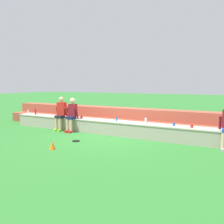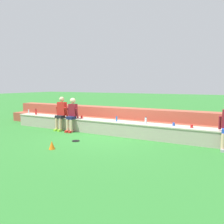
{
  "view_description": "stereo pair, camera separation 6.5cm",
  "coord_description": "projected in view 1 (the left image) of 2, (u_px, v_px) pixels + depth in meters",
  "views": [
    {
      "loc": [
        4.09,
        -7.45,
        1.94
      ],
      "look_at": [
        0.08,
        0.29,
        0.88
      ],
      "focal_mm": 36.22,
      "sensor_mm": 36.0,
      "label": 1
    },
    {
      "loc": [
        4.15,
        -7.42,
        1.94
      ],
      "look_at": [
        0.08,
        0.29,
        0.88
      ],
      "focal_mm": 36.22,
      "sensor_mm": 36.0,
      "label": 2
    }
  ],
  "objects": [
    {
      "name": "stone_seating_wall",
      "position": [
        110.0,
        127.0,
        8.89
      ],
      "size": [
        9.49,
        0.63,
        0.54
      ],
      "color": "#A8A08E",
      "rests_on": "ground"
    },
    {
      "name": "person_far_left",
      "position": [
        61.0,
        112.0,
        9.59
      ],
      "size": [
        0.56,
        0.51,
        1.43
      ],
      "color": "#DBAD89",
      "rests_on": "ground"
    },
    {
      "name": "person_left_of_center",
      "position": [
        72.0,
        114.0,
        9.3
      ],
      "size": [
        0.51,
        0.53,
        1.4
      ],
      "color": "beige",
      "rests_on": "ground"
    },
    {
      "name": "water_bottle_near_left",
      "position": [
        146.0,
        120.0,
        8.22
      ],
      "size": [
        0.07,
        0.07,
        0.24
      ],
      "color": "silver",
      "rests_on": "stone_seating_wall"
    },
    {
      "name": "plastic_cup_middle",
      "position": [
        82.0,
        117.0,
        9.43
      ],
      "size": [
        0.09,
        0.09,
        0.11
      ],
      "primitive_type": "cylinder",
      "color": "red",
      "rests_on": "stone_seating_wall"
    },
    {
      "name": "ground_plane",
      "position": [
        107.0,
        136.0,
        8.66
      ],
      "size": [
        80.0,
        80.0,
        0.0
      ],
      "primitive_type": "plane",
      "color": "#2D752D"
    },
    {
      "name": "water_bottle_mid_left",
      "position": [
        28.0,
        112.0,
        10.91
      ],
      "size": [
        0.06,
        0.06,
        0.2
      ],
      "color": "silver",
      "rests_on": "stone_seating_wall"
    },
    {
      "name": "plastic_cup_right_end",
      "position": [
        192.0,
        126.0,
        7.4
      ],
      "size": [
        0.08,
        0.08,
        0.1
      ],
      "primitive_type": "cylinder",
      "color": "red",
      "rests_on": "stone_seating_wall"
    },
    {
      "name": "plastic_cup_left_end",
      "position": [
        174.0,
        124.0,
        7.76
      ],
      "size": [
        0.08,
        0.08,
        0.11
      ],
      "primitive_type": "cylinder",
      "color": "blue",
      "rests_on": "stone_seating_wall"
    },
    {
      "name": "sports_cone",
      "position": [
        52.0,
        145.0,
        6.8
      ],
      "size": [
        0.19,
        0.19,
        0.25
      ],
      "primitive_type": "cone",
      "color": "orange",
      "rests_on": "ground"
    },
    {
      "name": "frisbee",
      "position": [
        76.0,
        141.0,
        7.79
      ],
      "size": [
        0.27,
        0.27,
        0.02
      ],
      "primitive_type": "cylinder",
      "color": "black",
      "rests_on": "ground"
    },
    {
      "name": "water_bottle_mid_right",
      "position": [
        35.0,
        112.0,
        10.62
      ],
      "size": [
        0.08,
        0.08,
        0.27
      ],
      "color": "red",
      "rests_on": "stone_seating_wall"
    },
    {
      "name": "water_bottle_near_right",
      "position": [
        117.0,
        119.0,
        8.67
      ],
      "size": [
        0.07,
        0.07,
        0.22
      ],
      "color": "blue",
      "rests_on": "stone_seating_wall"
    },
    {
      "name": "brick_bleachers",
      "position": [
        123.0,
        120.0,
        9.97
      ],
      "size": [
        12.36,
        1.32,
        0.91
      ],
      "color": "#A14A36",
      "rests_on": "ground"
    }
  ]
}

